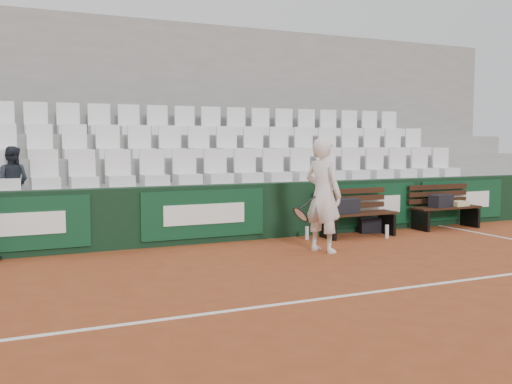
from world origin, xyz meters
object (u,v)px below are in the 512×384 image
water_bottle_far (387,231)px  tennis_player (323,195)px  bench_right (446,217)px  bench_left (358,224)px  sports_bag_left (342,206)px  sports_bag_right (441,201)px  water_bottle_near (307,233)px  sports_bag_ground (371,225)px  spectator_c (11,154)px

water_bottle_far → tennis_player: size_ratio=0.14×
water_bottle_far → bench_right: bearing=14.6°
bench_left → bench_right: 2.19m
bench_right → tennis_player: size_ratio=0.82×
sports_bag_left → sports_bag_right: sports_bag_left is taller
sports_bag_right → sports_bag_left: bearing=-178.6°
bench_right → water_bottle_near: bench_right is taller
sports_bag_right → sports_bag_ground: (-1.54, 0.22, -0.43)m
bench_right → sports_bag_ground: size_ratio=3.10×
sports_bag_right → spectator_c: spectator_c is taller
sports_bag_ground → water_bottle_near: size_ratio=2.01×
sports_bag_right → bench_right: bearing=8.0°
sports_bag_ground → spectator_c: size_ratio=0.43×
bench_right → bench_left: bearing=-177.5°
sports_bag_left → water_bottle_far: size_ratio=2.49×
bench_left → sports_bag_left: size_ratio=2.43×
sports_bag_right → water_bottle_far: sports_bag_right is taller
water_bottle_far → spectator_c: (-6.23, 1.48, 1.44)m
water_bottle_near → spectator_c: 5.14m
bench_right → sports_bag_left: (-2.53, -0.08, 0.36)m
bench_left → bench_right: size_ratio=1.00×
bench_right → tennis_player: bearing=-162.8°
sports_bag_ground → bench_left: bearing=-149.3°
bench_right → spectator_c: (-8.05, 1.01, 1.34)m
bench_right → sports_bag_left: size_ratio=2.43×
sports_bag_left → spectator_c: bearing=168.8°
sports_bag_right → water_bottle_near: sports_bag_right is taller
tennis_player → water_bottle_near: bearing=73.1°
bench_right → sports_bag_ground: (-1.69, 0.20, -0.08)m
bench_left → water_bottle_near: 1.05m
bench_left → sports_bag_right: bearing=2.1°
water_bottle_far → spectator_c: 6.57m
bench_right → water_bottle_near: bearing=-179.8°
sports_bag_right → tennis_player: (-3.41, -1.08, 0.34)m
sports_bag_ground → spectator_c: (-6.36, 0.81, 1.42)m
bench_right → spectator_c: size_ratio=1.32×
sports_bag_ground → spectator_c: bearing=172.8°
bench_right → sports_bag_right: sports_bag_right is taller
sports_bag_left → sports_bag_right: bearing=1.4°
tennis_player → sports_bag_ground: bearing=34.9°
water_bottle_near → spectator_c: bearing=168.1°
sports_bag_ground → water_bottle_far: bearing=-100.8°
bench_right → sports_bag_ground: bench_right is taller
bench_left → water_bottle_far: bench_left is taller
bench_left → sports_bag_right: 2.07m
sports_bag_left → tennis_player: 1.48m
sports_bag_ground → sports_bag_left: bearing=-161.5°
sports_bag_ground → tennis_player: tennis_player is taller
bench_right → sports_bag_right: size_ratio=2.83×
bench_left → bench_right: (2.19, 0.10, 0.00)m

